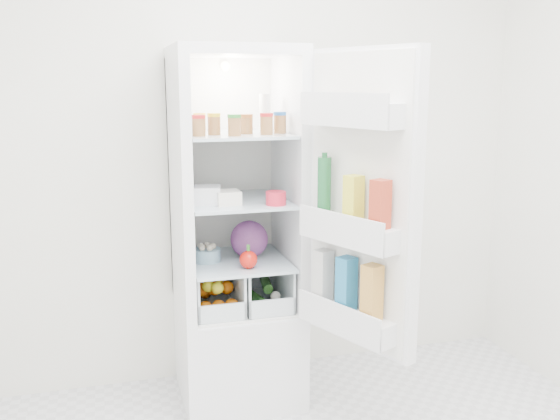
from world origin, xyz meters
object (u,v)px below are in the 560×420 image
object	(u,v)px
refrigerator	(235,272)
red_cabbage	(249,239)
mushroom_bowl	(207,255)
fridge_door	(358,209)

from	to	relation	value
refrigerator	red_cabbage	distance (m)	0.19
red_cabbage	mushroom_bowl	size ratio (longest dim) A/B	1.40
red_cabbage	mushroom_bowl	xyz separation A→B (m)	(-0.22, -0.01, -0.06)
refrigerator	red_cabbage	size ratio (longest dim) A/B	9.39
mushroom_bowl	fridge_door	size ratio (longest dim) A/B	0.11
refrigerator	fridge_door	world-z (taller)	refrigerator
mushroom_bowl	fridge_door	world-z (taller)	fridge_door
red_cabbage	mushroom_bowl	world-z (taller)	red_cabbage
refrigerator	red_cabbage	bearing A→B (deg)	-28.69
refrigerator	mushroom_bowl	distance (m)	0.20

